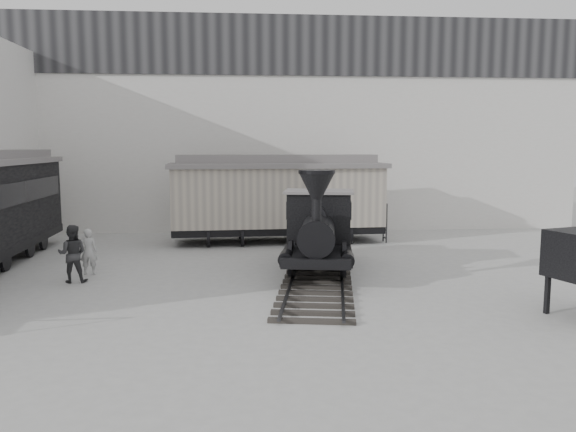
{
  "coord_description": "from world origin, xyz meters",
  "views": [
    {
      "loc": [
        -0.77,
        -15.23,
        4.38
      ],
      "look_at": [
        0.72,
        4.13,
        2.0
      ],
      "focal_mm": 35.0,
      "sensor_mm": 36.0,
      "label": 1
    }
  ],
  "objects": [
    {
      "name": "boxcar",
      "position": [
        0.72,
        10.57,
        2.12
      ],
      "size": [
        10.04,
        3.64,
        4.05
      ],
      "rotation": [
        0.0,
        0.0,
        0.06
      ],
      "color": "black",
      "rests_on": "ground"
    },
    {
      "name": "visitor_a",
      "position": [
        -6.18,
        4.29,
        0.8
      ],
      "size": [
        0.62,
        0.44,
        1.61
      ],
      "primitive_type": "imported",
      "rotation": [
        0.0,
        0.0,
        3.25
      ],
      "color": "#B0B0AE",
      "rests_on": "ground"
    },
    {
      "name": "north_wall",
      "position": [
        0.0,
        14.98,
        5.55
      ],
      "size": [
        34.0,
        2.51,
        11.0
      ],
      "color": "silver",
      "rests_on": "ground"
    },
    {
      "name": "locomotive",
      "position": [
        1.76,
        3.85,
        1.33
      ],
      "size": [
        3.83,
        10.44,
        3.61
      ],
      "rotation": [
        0.0,
        0.0,
        -0.16
      ],
      "color": "black",
      "rests_on": "ground"
    },
    {
      "name": "visitor_b",
      "position": [
        -6.4,
        3.19,
        0.95
      ],
      "size": [
        0.96,
        0.77,
        1.89
      ],
      "primitive_type": "imported",
      "rotation": [
        0.0,
        0.0,
        3.2
      ],
      "color": "#2F2F31",
      "rests_on": "ground"
    },
    {
      "name": "ground",
      "position": [
        0.0,
        0.0,
        0.0
      ],
      "size": [
        90.0,
        90.0,
        0.0
      ],
      "primitive_type": "plane",
      "color": "#9E9E9B"
    }
  ]
}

